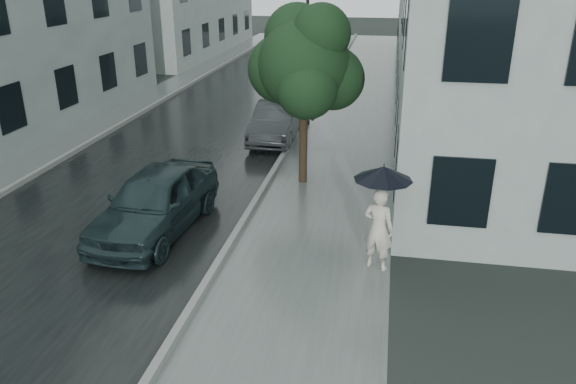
% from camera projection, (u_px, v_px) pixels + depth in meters
% --- Properties ---
extents(ground, '(120.00, 120.00, 0.00)m').
position_uv_depth(ground, '(289.00, 282.00, 11.26)').
color(ground, black).
rests_on(ground, ground).
extents(sidewalk, '(3.50, 60.00, 0.01)m').
position_uv_depth(sidewalk, '(349.00, 125.00, 22.14)').
color(sidewalk, slate).
rests_on(sidewalk, ground).
extents(kerb_near, '(0.15, 60.00, 0.15)m').
position_uv_depth(kerb_near, '(304.00, 121.00, 22.42)').
color(kerb_near, slate).
rests_on(kerb_near, ground).
extents(asphalt_road, '(6.85, 60.00, 0.00)m').
position_uv_depth(asphalt_road, '(220.00, 119.00, 23.03)').
color(asphalt_road, black).
rests_on(asphalt_road, ground).
extents(kerb_far, '(0.15, 60.00, 0.15)m').
position_uv_depth(kerb_far, '(139.00, 114.00, 23.59)').
color(kerb_far, slate).
rests_on(kerb_far, ground).
extents(sidewalk_far, '(1.70, 60.00, 0.01)m').
position_uv_depth(sidewalk_far, '(119.00, 114.00, 23.77)').
color(sidewalk_far, '#4C5451').
rests_on(sidewalk_far, ground).
extents(pedestrian, '(0.76, 0.63, 1.78)m').
position_uv_depth(pedestrian, '(378.00, 229.00, 11.46)').
color(pedestrian, beige).
rests_on(pedestrian, sidewalk).
extents(umbrella, '(1.57, 1.57, 1.37)m').
position_uv_depth(umbrella, '(384.00, 173.00, 11.02)').
color(umbrella, black).
rests_on(umbrella, ground).
extents(street_tree, '(3.30, 2.99, 5.02)m').
position_uv_depth(street_tree, '(305.00, 63.00, 15.26)').
color(street_tree, '#332619').
rests_on(street_tree, ground).
extents(lamp_post, '(0.84, 0.38, 5.19)m').
position_uv_depth(lamp_post, '(303.00, 48.00, 21.17)').
color(lamp_post, black).
rests_on(lamp_post, ground).
extents(car_near, '(2.09, 4.55, 1.51)m').
position_uv_depth(car_near, '(155.00, 201.00, 13.15)').
color(car_near, '#19282B').
rests_on(car_near, ground).
extents(car_far, '(1.47, 4.10, 1.35)m').
position_uv_depth(car_far, '(277.00, 121.00, 20.17)').
color(car_far, '#25292B').
rests_on(car_far, ground).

